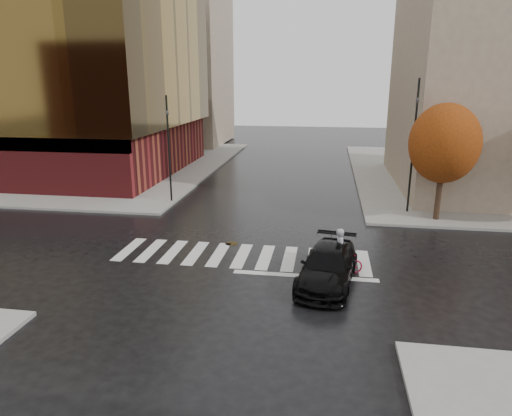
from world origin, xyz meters
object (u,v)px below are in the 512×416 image
at_px(traffic_light_nw, 169,143).
at_px(fire_hydrant, 125,189).
at_px(cyclist, 341,258).
at_px(traffic_light_ne, 414,137).
at_px(sedan, 328,266).

distance_m(traffic_light_nw, fire_hydrant, 4.97).
height_order(traffic_light_nw, fire_hydrant, traffic_light_nw).
bearing_deg(traffic_light_nw, cyclist, 72.59).
distance_m(traffic_light_nw, traffic_light_ne, 14.94).
relative_size(cyclist, fire_hydrant, 2.45).
distance_m(cyclist, traffic_light_nw, 14.91).
bearing_deg(sedan, traffic_light_ne, 74.75).
distance_m(cyclist, fire_hydrant, 17.84).
bearing_deg(cyclist, sedan, 138.40).
bearing_deg(traffic_light_ne, fire_hydrant, 20.88).
xyz_separation_m(cyclist, traffic_light_nw, (-10.76, 9.80, 3.26)).
distance_m(traffic_light_ne, fire_hydrant, 18.97).
bearing_deg(fire_hydrant, traffic_light_nw, -12.72).
distance_m(sedan, cyclist, 1.14).
distance_m(sedan, fire_hydrant, 18.03).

